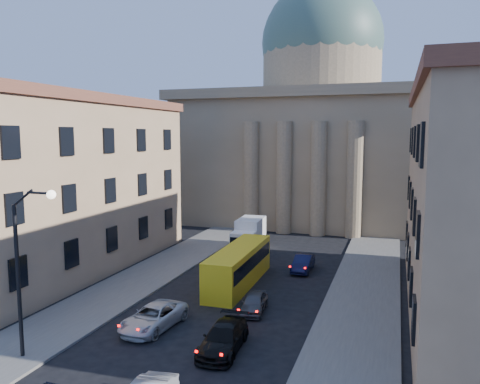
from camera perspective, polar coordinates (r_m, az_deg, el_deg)
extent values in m
cube|color=#595652|center=(35.73, -14.85, -11.82)|extent=(5.00, 60.00, 0.15)
cube|color=#595652|center=(30.37, 14.12, -15.22)|extent=(5.00, 60.00, 0.15)
cube|color=#816D4F|center=(67.01, 9.67, 3.90)|extent=(34.00, 26.00, 16.00)
cube|color=#816D4F|center=(67.11, 9.82, 11.08)|extent=(35.50, 27.50, 1.20)
cylinder|color=#816D4F|center=(67.47, 9.88, 14.13)|extent=(16.00, 16.00, 8.00)
sphere|color=#4A6455|center=(68.09, 9.95, 17.47)|extent=(16.40, 16.40, 16.40)
cube|color=#816D4F|center=(71.64, -7.47, 2.12)|extent=(13.00, 13.00, 11.00)
cone|color=brown|center=(71.41, -7.57, 8.13)|extent=(26.02, 26.02, 4.00)
cylinder|color=#816D4F|center=(55.61, 1.37, 1.85)|extent=(1.80, 1.80, 13.00)
cylinder|color=#816D4F|center=(54.57, 5.38, 1.72)|extent=(1.80, 1.80, 13.00)
cylinder|color=#816D4F|center=(53.80, 9.53, 1.58)|extent=(1.80, 1.80, 13.00)
cylinder|color=#816D4F|center=(53.32, 13.78, 1.43)|extent=(1.80, 1.80, 13.00)
cube|color=tan|center=(42.46, -21.76, 0.46)|extent=(11.00, 26.00, 14.00)
cube|color=brown|center=(42.32, -22.21, 10.32)|extent=(11.60, 26.60, 0.80)
cylinder|color=black|center=(26.54, -25.40, -9.99)|extent=(0.20, 0.20, 8.00)
cylinder|color=black|center=(25.28, -25.01, -0.69)|extent=(1.30, 0.12, 0.96)
cylinder|color=black|center=(24.57, -23.36, -0.11)|extent=(1.30, 0.12, 0.12)
sphere|color=white|center=(24.08, -22.02, -0.30)|extent=(0.44, 0.44, 0.44)
imported|color=silver|center=(29.18, -10.49, -14.76)|extent=(2.72, 5.14, 1.38)
imported|color=black|center=(26.08, -2.03, -17.35)|extent=(2.25, 4.90, 1.39)
imported|color=#49494E|center=(31.22, 1.74, -13.32)|extent=(1.82, 3.73, 1.23)
imported|color=black|center=(40.34, 7.69, -8.60)|extent=(1.41, 4.04, 1.33)
cube|color=yellow|center=(36.32, -0.13, -9.02)|extent=(2.50, 10.24, 2.87)
cube|color=black|center=(36.20, -0.13, -8.32)|extent=(2.54, 9.68, 1.02)
cylinder|color=black|center=(33.57, -3.64, -12.13)|extent=(0.29, 0.93, 0.93)
cylinder|color=black|center=(32.98, -0.57, -12.47)|extent=(0.29, 0.93, 0.93)
cylinder|color=black|center=(40.26, 0.23, -8.86)|extent=(0.29, 0.93, 0.93)
cylinder|color=black|center=(39.76, 2.81, -9.07)|extent=(0.29, 0.93, 0.93)
cube|color=white|center=(44.90, 0.48, -6.30)|extent=(2.30, 2.39, 2.29)
cube|color=black|center=(43.81, 0.10, -6.26)|extent=(2.10, 0.21, 1.05)
cube|color=white|center=(47.21, 1.31, -5.00)|extent=(2.47, 4.10, 2.95)
cylinder|color=black|center=(44.97, -0.83, -7.22)|extent=(0.31, 0.87, 0.86)
cylinder|color=black|center=(44.48, 1.54, -7.38)|extent=(0.31, 0.87, 0.86)
cylinder|color=black|center=(48.53, 0.47, -6.17)|extent=(0.31, 0.87, 0.86)
cylinder|color=black|center=(48.07, 2.67, -6.30)|extent=(0.31, 0.87, 0.86)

